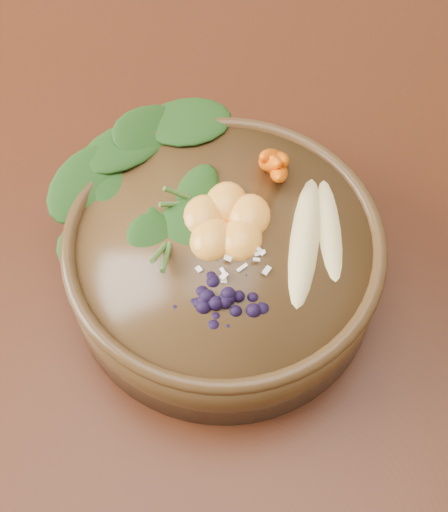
{
  "coord_description": "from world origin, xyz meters",
  "views": [
    {
      "loc": [
        0.12,
        -0.43,
        1.32
      ],
      "look_at": [
        0.05,
        -0.11,
        0.8
      ],
      "focal_mm": 50.0,
      "sensor_mm": 36.0,
      "label": 1
    }
  ],
  "objects_px": {
    "dining_table": "(204,229)",
    "banana_halves": "(319,226)",
    "carrot_cluster": "(280,142)",
    "stoneware_bowl": "(224,262)",
    "mandarin_cluster": "(226,212)",
    "kale_heap": "(174,171)",
    "blueberry_pile": "(229,287)"
  },
  "relations": [
    {
      "from": "banana_halves",
      "to": "mandarin_cluster",
      "type": "xyz_separation_m",
      "value": [
        -0.08,
        -0.01,
        0.0
      ]
    },
    {
      "from": "blueberry_pile",
      "to": "stoneware_bowl",
      "type": "bearing_deg",
      "value": 106.41
    },
    {
      "from": "kale_heap",
      "to": "banana_halves",
      "type": "relative_size",
      "value": 1.12
    },
    {
      "from": "dining_table",
      "to": "carrot_cluster",
      "type": "height_order",
      "value": "carrot_cluster"
    },
    {
      "from": "banana_halves",
      "to": "mandarin_cluster",
      "type": "height_order",
      "value": "mandarin_cluster"
    },
    {
      "from": "dining_table",
      "to": "mandarin_cluster",
      "type": "height_order",
      "value": "mandarin_cluster"
    },
    {
      "from": "carrot_cluster",
      "to": "blueberry_pile",
      "type": "distance_m",
      "value": 0.14
    },
    {
      "from": "banana_halves",
      "to": "mandarin_cluster",
      "type": "bearing_deg",
      "value": 170.25
    },
    {
      "from": "mandarin_cluster",
      "to": "stoneware_bowl",
      "type": "bearing_deg",
      "value": -82.79
    },
    {
      "from": "dining_table",
      "to": "kale_heap",
      "type": "xyz_separation_m",
      "value": [
        -0.0,
        -0.07,
        0.19
      ]
    },
    {
      "from": "dining_table",
      "to": "kale_heap",
      "type": "relative_size",
      "value": 9.07
    },
    {
      "from": "carrot_cluster",
      "to": "mandarin_cluster",
      "type": "xyz_separation_m",
      "value": [
        -0.03,
        -0.07,
        -0.02
      ]
    },
    {
      "from": "banana_halves",
      "to": "stoneware_bowl",
      "type": "bearing_deg",
      "value": -177.26
    },
    {
      "from": "mandarin_cluster",
      "to": "blueberry_pile",
      "type": "relative_size",
      "value": 0.69
    },
    {
      "from": "stoneware_bowl",
      "to": "blueberry_pile",
      "type": "xyz_separation_m",
      "value": [
        0.02,
        -0.05,
        0.05
      ]
    },
    {
      "from": "kale_heap",
      "to": "carrot_cluster",
      "type": "xyz_separation_m",
      "value": [
        0.08,
        0.04,
        0.02
      ]
    },
    {
      "from": "carrot_cluster",
      "to": "banana_halves",
      "type": "height_order",
      "value": "carrot_cluster"
    },
    {
      "from": "stoneware_bowl",
      "to": "kale_heap",
      "type": "distance_m",
      "value": 0.09
    },
    {
      "from": "banana_halves",
      "to": "kale_heap",
      "type": "bearing_deg",
      "value": 156.45
    },
    {
      "from": "dining_table",
      "to": "mandarin_cluster",
      "type": "relative_size",
      "value": 18.74
    },
    {
      "from": "stoneware_bowl",
      "to": "mandarin_cluster",
      "type": "bearing_deg",
      "value": 97.21
    },
    {
      "from": "dining_table",
      "to": "banana_halves",
      "type": "xyz_separation_m",
      "value": [
        0.12,
        -0.09,
        0.18
      ]
    },
    {
      "from": "kale_heap",
      "to": "carrot_cluster",
      "type": "distance_m",
      "value": 0.09
    },
    {
      "from": "kale_heap",
      "to": "banana_halves",
      "type": "height_order",
      "value": "kale_heap"
    },
    {
      "from": "kale_heap",
      "to": "carrot_cluster",
      "type": "height_order",
      "value": "carrot_cluster"
    },
    {
      "from": "stoneware_bowl",
      "to": "carrot_cluster",
      "type": "xyz_separation_m",
      "value": [
        0.03,
        0.08,
        0.07
      ]
    },
    {
      "from": "dining_table",
      "to": "banana_halves",
      "type": "relative_size",
      "value": 10.2
    },
    {
      "from": "kale_heap",
      "to": "carrot_cluster",
      "type": "relative_size",
      "value": 2.38
    },
    {
      "from": "dining_table",
      "to": "mandarin_cluster",
      "type": "distance_m",
      "value": 0.21
    },
    {
      "from": "dining_table",
      "to": "stoneware_bowl",
      "type": "relative_size",
      "value": 5.94
    },
    {
      "from": "carrot_cluster",
      "to": "banana_halves",
      "type": "xyz_separation_m",
      "value": [
        0.04,
        -0.06,
        -0.02
      ]
    },
    {
      "from": "banana_halves",
      "to": "mandarin_cluster",
      "type": "distance_m",
      "value": 0.08
    }
  ]
}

